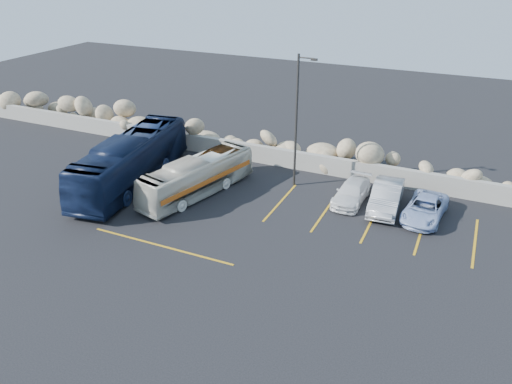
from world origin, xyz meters
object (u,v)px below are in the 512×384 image
at_px(car_b, 386,196).
at_px(car_d, 425,209).
at_px(car_c, 352,192).
at_px(vintage_bus, 197,177).
at_px(tour_coach, 131,160).
at_px(lamppost, 297,119).

bearing_deg(car_b, car_d, -11.05).
bearing_deg(car_c, car_b, 0.76).
relative_size(vintage_bus, car_c, 2.07).
bearing_deg(tour_coach, car_c, 5.44).
height_order(vintage_bus, tour_coach, tour_coach).
bearing_deg(car_d, car_c, -179.26).
distance_m(car_b, car_d, 2.17).
bearing_deg(tour_coach, car_b, 3.55).
distance_m(vintage_bus, car_c, 9.05).
height_order(lamppost, car_c, lamppost).
relative_size(car_c, car_d, 0.94).
bearing_deg(lamppost, car_b, -7.23).
xyz_separation_m(vintage_bus, car_d, (12.69, 2.52, -0.55)).
height_order(lamppost, car_b, lamppost).
bearing_deg(car_b, lamppost, 169.35).
bearing_deg(car_b, vintage_bus, -168.52).
relative_size(vintage_bus, tour_coach, 0.74).
bearing_deg(lamppost, tour_coach, -157.53).
height_order(lamppost, vintage_bus, lamppost).
relative_size(lamppost, car_b, 1.80).
xyz_separation_m(car_b, car_c, (-1.97, 0.04, -0.17)).
distance_m(vintage_bus, car_d, 12.95).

